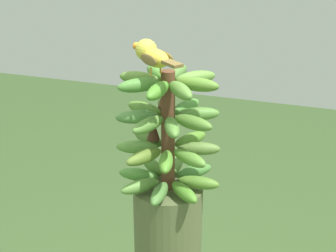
# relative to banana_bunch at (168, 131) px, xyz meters

# --- Properties ---
(banana_bunch) EXTENTS (0.29, 0.29, 0.34)m
(banana_bunch) POSITION_rel_banana_bunch_xyz_m (0.00, 0.00, 0.00)
(banana_bunch) COLOR brown
(banana_bunch) RESTS_ON banana_tree
(perched_bird) EXTENTS (0.17, 0.13, 0.08)m
(perched_bird) POSITION_rel_banana_bunch_xyz_m (0.03, 0.03, 0.22)
(perched_bird) COLOR #C68933
(perched_bird) RESTS_ON banana_bunch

